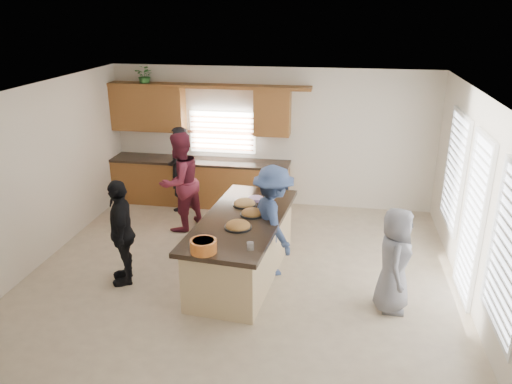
% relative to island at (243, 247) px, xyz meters
% --- Properties ---
extents(floor, '(6.50, 6.50, 0.00)m').
position_rel_island_xyz_m(floor, '(-0.02, 0.05, -0.45)').
color(floor, beige).
rests_on(floor, ground).
extents(room_shell, '(6.52, 6.02, 2.81)m').
position_rel_island_xyz_m(room_shell, '(-0.02, 0.05, 1.45)').
color(room_shell, silver).
rests_on(room_shell, ground).
extents(back_cabinetry, '(4.08, 0.66, 2.46)m').
position_rel_island_xyz_m(back_cabinetry, '(-1.48, 2.78, 0.46)').
color(back_cabinetry, '#8F5E29').
rests_on(back_cabinetry, ground).
extents(right_wall_glazing, '(0.06, 4.00, 2.25)m').
position_rel_island_xyz_m(right_wall_glazing, '(3.20, -0.08, 0.89)').
color(right_wall_glazing, white).
rests_on(right_wall_glazing, ground).
extents(island, '(1.39, 2.79, 0.95)m').
position_rel_island_xyz_m(island, '(0.00, 0.00, 0.00)').
color(island, '#CEB280').
rests_on(island, ground).
extents(platter_front, '(0.39, 0.39, 0.16)m').
position_rel_island_xyz_m(platter_front, '(0.01, -0.37, 0.52)').
color(platter_front, black).
rests_on(platter_front, island).
extents(platter_mid, '(0.36, 0.36, 0.15)m').
position_rel_island_xyz_m(platter_mid, '(0.12, 0.11, 0.52)').
color(platter_mid, black).
rests_on(platter_mid, island).
extents(platter_back, '(0.38, 0.38, 0.15)m').
position_rel_island_xyz_m(platter_back, '(-0.06, 0.48, 0.52)').
color(platter_back, black).
rests_on(platter_back, island).
extents(salad_bowl, '(0.34, 0.34, 0.17)m').
position_rel_island_xyz_m(salad_bowl, '(-0.27, -1.17, 0.59)').
color(salad_bowl, orange).
rests_on(salad_bowl, island).
extents(clear_cup, '(0.09, 0.09, 0.10)m').
position_rel_island_xyz_m(clear_cup, '(0.30, -1.01, 0.55)').
color(clear_cup, white).
rests_on(clear_cup, island).
extents(plate_stack, '(0.24, 0.24, 0.05)m').
position_rel_island_xyz_m(plate_stack, '(0.08, 0.73, 0.52)').
color(plate_stack, '#AD83BE').
rests_on(plate_stack, island).
extents(flower_vase, '(0.14, 0.14, 0.41)m').
position_rel_island_xyz_m(flower_vase, '(0.19, 1.13, 0.71)').
color(flower_vase, silver).
rests_on(flower_vase, island).
extents(potted_plant, '(0.42, 0.38, 0.40)m').
position_rel_island_xyz_m(potted_plant, '(-2.52, 2.87, 2.15)').
color(potted_plant, '#368033').
rests_on(potted_plant, back_cabinetry).
extents(woman_left_back, '(0.48, 0.66, 1.70)m').
position_rel_island_xyz_m(woman_left_back, '(-1.78, 2.40, 0.40)').
color(woman_left_back, black).
rests_on(woman_left_back, ground).
extents(woman_left_mid, '(1.03, 1.11, 1.82)m').
position_rel_island_xyz_m(woman_left_mid, '(-1.45, 1.48, 0.46)').
color(woman_left_mid, maroon).
rests_on(woman_left_mid, ground).
extents(woman_left_front, '(0.72, 1.02, 1.61)m').
position_rel_island_xyz_m(woman_left_front, '(-1.70, -0.49, 0.35)').
color(woman_left_front, black).
rests_on(woman_left_front, ground).
extents(woman_right_back, '(1.08, 1.28, 1.72)m').
position_rel_island_xyz_m(woman_right_back, '(0.44, 0.16, 0.41)').
color(woman_right_back, '#354975').
rests_on(woman_right_back, ground).
extents(woman_right_front, '(0.52, 0.75, 1.47)m').
position_rel_island_xyz_m(woman_right_front, '(2.17, -0.58, 0.28)').
color(woman_right_front, slate).
rests_on(woman_right_front, ground).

